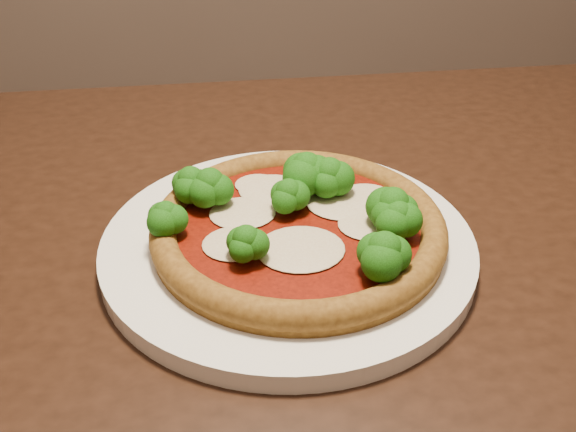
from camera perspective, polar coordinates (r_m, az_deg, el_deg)
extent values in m
cube|color=black|center=(0.60, 1.25, -4.85)|extent=(1.11, 0.88, 0.04)
cylinder|color=black|center=(1.28, 21.33, -5.30)|extent=(0.06, 0.06, 0.71)
cylinder|color=white|center=(0.59, 0.00, -2.53)|extent=(0.34, 0.34, 0.02)
cylinder|color=brown|center=(0.58, 0.92, -1.44)|extent=(0.26, 0.26, 0.01)
torus|color=brown|center=(0.57, 0.93, -0.86)|extent=(0.26, 0.26, 0.02)
cylinder|color=#6D1005|center=(0.57, 0.93, -0.82)|extent=(0.22, 0.22, 0.00)
ellipsoid|color=beige|center=(0.63, -2.75, 2.87)|extent=(0.04, 0.04, 0.00)
ellipsoid|color=beige|center=(0.54, 1.13, -2.92)|extent=(0.08, 0.07, 0.01)
ellipsoid|color=beige|center=(0.59, -4.06, 0.29)|extent=(0.06, 0.06, 0.00)
ellipsoid|color=beige|center=(0.55, -4.63, -2.43)|extent=(0.06, 0.05, 0.00)
ellipsoid|color=beige|center=(0.61, 6.94, 1.70)|extent=(0.06, 0.05, 0.00)
ellipsoid|color=beige|center=(0.62, -1.48, 2.39)|extent=(0.06, 0.06, 0.01)
ellipsoid|color=beige|center=(0.60, 5.02, 1.26)|extent=(0.07, 0.07, 0.01)
ellipsoid|color=beige|center=(0.57, 7.34, -0.72)|extent=(0.06, 0.05, 0.00)
ellipsoid|color=#1F7112|center=(0.56, 9.30, 0.88)|extent=(0.05, 0.05, 0.04)
ellipsoid|color=#1F7112|center=(0.59, -6.95, 2.80)|extent=(0.05, 0.05, 0.04)
ellipsoid|color=#1F7112|center=(0.58, 0.04, 2.02)|extent=(0.04, 0.04, 0.03)
ellipsoid|color=#1F7112|center=(0.56, -10.79, 0.05)|extent=(0.04, 0.04, 0.03)
ellipsoid|color=#1F7112|center=(0.50, 8.55, -3.13)|extent=(0.05, 0.05, 0.04)
ellipsoid|color=#1F7112|center=(0.52, -3.74, -2.20)|extent=(0.04, 0.04, 0.03)
ellipsoid|color=#1F7112|center=(0.60, 3.68, 3.70)|extent=(0.05, 0.05, 0.04)
ellipsoid|color=#1F7112|center=(0.60, -8.62, 3.05)|extent=(0.04, 0.04, 0.04)
ellipsoid|color=#1F7112|center=(0.55, 9.68, -0.05)|extent=(0.04, 0.04, 0.04)
ellipsoid|color=#1F7112|center=(0.60, 1.68, 4.08)|extent=(0.05, 0.05, 0.04)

